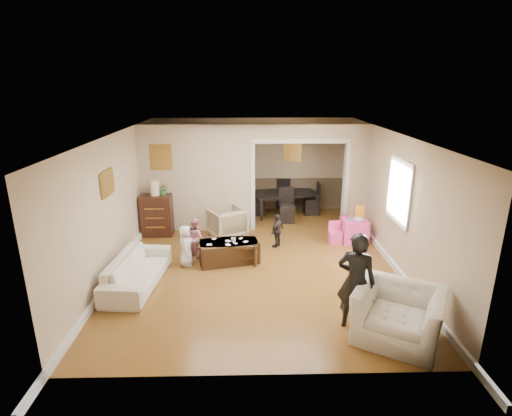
{
  "coord_description": "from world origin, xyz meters",
  "views": [
    {
      "loc": [
        -0.19,
        -7.71,
        3.55
      ],
      "look_at": [
        0.0,
        0.2,
        1.05
      ],
      "focal_mm": 28.14,
      "sensor_mm": 36.0,
      "label": 1
    }
  ],
  "objects_px": {
    "play_table": "(354,230)",
    "adult_person": "(356,282)",
    "armchair_back": "(227,223)",
    "child_toddler": "(277,231)",
    "child_kneel_b": "(196,237)",
    "table_lamp": "(155,188)",
    "dresser": "(157,215)",
    "coffee_table": "(229,252)",
    "sofa": "(137,270)",
    "dining_table": "(285,203)",
    "armchair_front": "(398,315)",
    "child_kneel_a": "(186,246)",
    "coffee_cup": "(233,240)",
    "cyan_cup": "(351,218)"
  },
  "relations": [
    {
      "from": "armchair_front",
      "to": "child_kneel_a",
      "type": "bearing_deg",
      "value": 173.64
    },
    {
      "from": "armchair_front",
      "to": "dining_table",
      "type": "distance_m",
      "value": 5.84
    },
    {
      "from": "table_lamp",
      "to": "child_kneel_b",
      "type": "xyz_separation_m",
      "value": [
        1.08,
        -1.25,
        -0.76
      ]
    },
    {
      "from": "sofa",
      "to": "dresser",
      "type": "relative_size",
      "value": 1.91
    },
    {
      "from": "armchair_back",
      "to": "coffee_cup",
      "type": "height_order",
      "value": "armchair_back"
    },
    {
      "from": "armchair_back",
      "to": "table_lamp",
      "type": "height_order",
      "value": "table_lamp"
    },
    {
      "from": "dresser",
      "to": "table_lamp",
      "type": "bearing_deg",
      "value": 0.0
    },
    {
      "from": "child_kneel_a",
      "to": "child_toddler",
      "type": "height_order",
      "value": "child_kneel_a"
    },
    {
      "from": "armchair_back",
      "to": "play_table",
      "type": "bearing_deg",
      "value": 144.99
    },
    {
      "from": "table_lamp",
      "to": "cyan_cup",
      "type": "distance_m",
      "value": 4.6
    },
    {
      "from": "sofa",
      "to": "coffee_cup",
      "type": "relative_size",
      "value": 18.47
    },
    {
      "from": "table_lamp",
      "to": "cyan_cup",
      "type": "height_order",
      "value": "table_lamp"
    },
    {
      "from": "armchair_front",
      "to": "child_kneel_b",
      "type": "distance_m",
      "value": 4.36
    },
    {
      "from": "dresser",
      "to": "table_lamp",
      "type": "height_order",
      "value": "table_lamp"
    },
    {
      "from": "sofa",
      "to": "dresser",
      "type": "xyz_separation_m",
      "value": [
        -0.15,
        2.49,
        0.22
      ]
    },
    {
      "from": "sofa",
      "to": "child_toddler",
      "type": "distance_m",
      "value": 3.16
    },
    {
      "from": "dresser",
      "to": "dining_table",
      "type": "height_order",
      "value": "dresser"
    },
    {
      "from": "child_kneel_b",
      "to": "adult_person",
      "type": "bearing_deg",
      "value": -168.52
    },
    {
      "from": "child_kneel_b",
      "to": "child_toddler",
      "type": "relative_size",
      "value": 1.09
    },
    {
      "from": "dresser",
      "to": "coffee_cup",
      "type": "xyz_separation_m",
      "value": [
        1.88,
        -1.6,
        -0.01
      ]
    },
    {
      "from": "coffee_table",
      "to": "play_table",
      "type": "relative_size",
      "value": 2.1
    },
    {
      "from": "table_lamp",
      "to": "child_toddler",
      "type": "height_order",
      "value": "table_lamp"
    },
    {
      "from": "coffee_cup",
      "to": "dining_table",
      "type": "xyz_separation_m",
      "value": [
        1.33,
        3.14,
        -0.18
      ]
    },
    {
      "from": "adult_person",
      "to": "child_kneel_a",
      "type": "xyz_separation_m",
      "value": [
        -2.81,
        2.21,
        -0.34
      ]
    },
    {
      "from": "sofa",
      "to": "armchair_back",
      "type": "bearing_deg",
      "value": -28.36
    },
    {
      "from": "table_lamp",
      "to": "dresser",
      "type": "bearing_deg",
      "value": 0.0
    },
    {
      "from": "sofa",
      "to": "armchair_front",
      "type": "distance_m",
      "value": 4.48
    },
    {
      "from": "sofa",
      "to": "dresser",
      "type": "bearing_deg",
      "value": 8.77
    },
    {
      "from": "sofa",
      "to": "cyan_cup",
      "type": "distance_m",
      "value": 4.78
    },
    {
      "from": "coffee_cup",
      "to": "child_kneel_a",
      "type": "relative_size",
      "value": 0.12
    },
    {
      "from": "coffee_table",
      "to": "dining_table",
      "type": "xyz_separation_m",
      "value": [
        1.43,
        3.09,
        0.09
      ]
    },
    {
      "from": "armchair_back",
      "to": "table_lamp",
      "type": "distance_m",
      "value": 1.88
    },
    {
      "from": "coffee_cup",
      "to": "child_kneel_a",
      "type": "distance_m",
      "value": 0.96
    },
    {
      "from": "table_lamp",
      "to": "child_kneel_a",
      "type": "bearing_deg",
      "value": -61.44
    },
    {
      "from": "coffee_cup",
      "to": "cyan_cup",
      "type": "height_order",
      "value": "cyan_cup"
    },
    {
      "from": "play_table",
      "to": "dining_table",
      "type": "distance_m",
      "value": 2.5
    },
    {
      "from": "armchair_back",
      "to": "child_toddler",
      "type": "distance_m",
      "value": 1.3
    },
    {
      "from": "armchair_front",
      "to": "child_kneel_a",
      "type": "distance_m",
      "value": 4.19
    },
    {
      "from": "table_lamp",
      "to": "adult_person",
      "type": "xyz_separation_m",
      "value": [
        3.74,
        -3.91,
        -0.42
      ]
    },
    {
      "from": "armchair_back",
      "to": "child_toddler",
      "type": "bearing_deg",
      "value": 123.45
    },
    {
      "from": "cyan_cup",
      "to": "armchair_back",
      "type": "bearing_deg",
      "value": 172.45
    },
    {
      "from": "play_table",
      "to": "child_kneel_b",
      "type": "height_order",
      "value": "child_kneel_b"
    },
    {
      "from": "play_table",
      "to": "adult_person",
      "type": "height_order",
      "value": "adult_person"
    },
    {
      "from": "coffee_cup",
      "to": "dining_table",
      "type": "bearing_deg",
      "value": 67.04
    },
    {
      "from": "sofa",
      "to": "armchair_back",
      "type": "xyz_separation_m",
      "value": [
        1.52,
        2.29,
        0.08
      ]
    },
    {
      "from": "armchair_back",
      "to": "coffee_table",
      "type": "bearing_deg",
      "value": 65.51
    },
    {
      "from": "sofa",
      "to": "adult_person",
      "type": "xyz_separation_m",
      "value": [
        3.58,
        -1.42,
        0.48
      ]
    },
    {
      "from": "play_table",
      "to": "child_kneel_a",
      "type": "xyz_separation_m",
      "value": [
        -3.7,
        -1.18,
        0.15
      ]
    },
    {
      "from": "armchair_front",
      "to": "adult_person",
      "type": "bearing_deg",
      "value": -176.99
    },
    {
      "from": "dining_table",
      "to": "child_toddler",
      "type": "distance_m",
      "value": 2.37
    }
  ]
}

